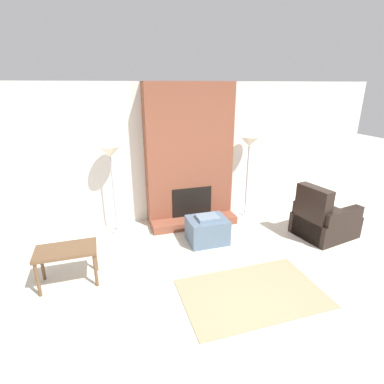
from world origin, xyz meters
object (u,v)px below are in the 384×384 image
(floor_lamp_left, at_px, (110,156))
(ottoman, at_px, (207,230))
(floor_lamp_right, at_px, (249,146))
(side_table, at_px, (66,254))
(armchair, at_px, (322,221))

(floor_lamp_left, bearing_deg, ottoman, -31.22)
(floor_lamp_left, bearing_deg, floor_lamp_right, 0.00)
(side_table, relative_size, floor_lamp_left, 0.49)
(floor_lamp_right, bearing_deg, ottoman, -143.01)
(side_table, bearing_deg, ottoman, 13.16)
(floor_lamp_left, distance_m, floor_lamp_right, 2.61)
(ottoman, relative_size, floor_lamp_left, 0.41)
(floor_lamp_left, bearing_deg, side_table, -117.54)
(armchair, height_order, floor_lamp_right, floor_lamp_right)
(armchair, distance_m, side_table, 4.18)
(floor_lamp_right, bearing_deg, side_table, -157.45)
(armchair, xyz_separation_m, side_table, (-4.18, -0.11, 0.16))
(ottoman, distance_m, side_table, 2.24)
(armchair, bearing_deg, ottoman, 68.51)
(ottoman, xyz_separation_m, floor_lamp_left, (-1.45, 0.88, 1.18))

